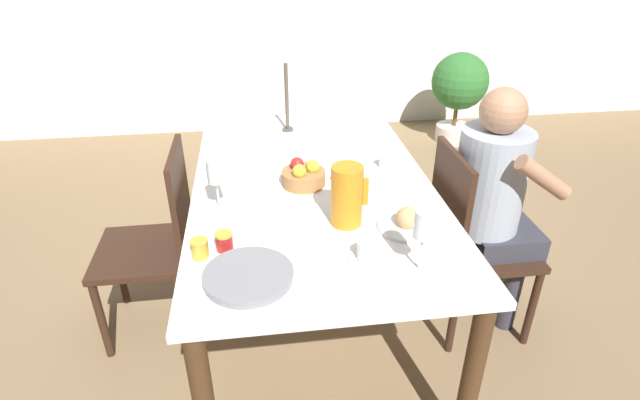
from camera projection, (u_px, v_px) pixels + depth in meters
The scene contains 17 objects.
ground_plane at pixel (313, 309), 2.56m from camera, with size 20.00×20.00×0.00m, color #7F6647.
dining_table at pixel (312, 199), 2.24m from camera, with size 1.03×1.77×0.74m.
chair_person_side at pixel (470, 239), 2.26m from camera, with size 0.42×0.42×0.91m.
chair_opposite at pixel (159, 240), 2.25m from camera, with size 0.42×0.42×0.91m.
person_seated at pixel (495, 195), 2.18m from camera, with size 0.39×0.41×1.18m.
red_pitcher at pixel (347, 195), 1.83m from camera, with size 0.14×0.12×0.24m.
wine_glass_water at pixel (215, 173), 1.90m from camera, with size 0.07×0.07×0.22m.
wine_glass_juice at pixel (424, 228), 1.56m from camera, with size 0.07×0.07×0.22m.
teacup_near_person at pixel (369, 252), 1.67m from camera, with size 0.13×0.13×0.07m.
teacup_across at pixel (388, 162), 2.30m from camera, with size 0.13×0.13×0.07m.
serving_tray at pixel (248, 276), 1.58m from camera, with size 0.29×0.29×0.03m.
bread_plate at pixel (407, 222), 1.85m from camera, with size 0.22×0.22×0.09m.
jam_jar_amber at pixel (200, 248), 1.68m from camera, with size 0.06×0.06×0.07m.
jam_jar_red at pixel (224, 241), 1.72m from camera, with size 0.06×0.06×0.07m.
fruit_bowl at pixel (303, 175), 2.15m from camera, with size 0.19×0.19×0.11m.
candlestick_tall at pixel (287, 100), 2.64m from camera, with size 0.06×0.06×0.42m.
potted_plant at pixel (459, 87), 4.29m from camera, with size 0.48×0.48×0.79m.
Camera 1 is at (-0.23, -1.95, 1.74)m, focal length 28.00 mm.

